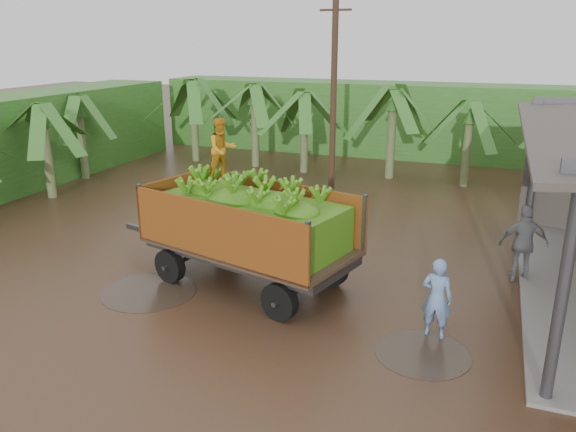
% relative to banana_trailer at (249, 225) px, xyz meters
% --- Properties ---
extents(ground, '(100.00, 100.00, 0.00)m').
position_rel_banana_trailer_xyz_m(ground, '(1.26, 1.14, -1.53)').
color(ground, black).
rests_on(ground, ground).
extents(hedge_north, '(22.00, 3.00, 3.60)m').
position_rel_banana_trailer_xyz_m(hedge_north, '(-0.74, 17.14, 0.27)').
color(hedge_north, '#2D661E').
rests_on(hedge_north, ground).
extents(hedge_west, '(3.00, 18.00, 3.60)m').
position_rel_banana_trailer_xyz_m(hedge_west, '(-12.74, 5.14, 0.27)').
color(hedge_west, '#2D661E').
rests_on(hedge_west, ground).
extents(banana_trailer, '(7.15, 3.70, 3.91)m').
position_rel_banana_trailer_xyz_m(banana_trailer, '(0.00, 0.00, 0.00)').
color(banana_trailer, '#AD5A18').
rests_on(banana_trailer, ground).
extents(man_blue, '(0.66, 0.47, 1.69)m').
position_rel_banana_trailer_xyz_m(man_blue, '(4.56, -1.03, -0.68)').
color(man_blue, '#6787BC').
rests_on(man_blue, ground).
extents(man_grey, '(1.22, 0.68, 1.96)m').
position_rel_banana_trailer_xyz_m(man_grey, '(6.25, 2.49, -0.55)').
color(man_grey, slate).
rests_on(man_grey, ground).
extents(utility_pole, '(1.20, 0.24, 7.28)m').
position_rel_banana_trailer_xyz_m(utility_pole, '(-0.63, 9.43, 2.17)').
color(utility_pole, '#47301E').
rests_on(utility_pole, ground).
extents(banana_plants, '(23.84, 20.46, 3.98)m').
position_rel_banana_trailer_xyz_m(banana_plants, '(-4.30, 8.06, 0.29)').
color(banana_plants, '#2D661E').
rests_on(banana_plants, ground).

